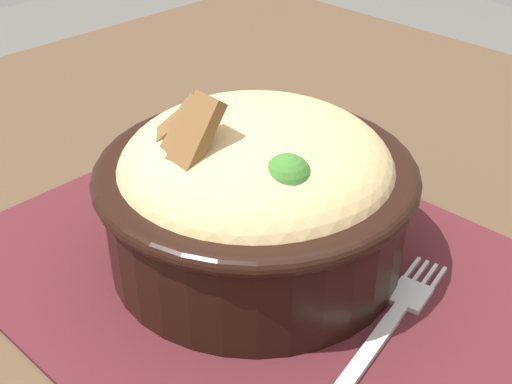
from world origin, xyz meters
The scene contains 4 objects.
table centered at (0.00, 0.00, 0.67)m, with size 1.03×0.98×0.74m.
placemat centered at (-0.02, 0.01, 0.74)m, with size 0.40×0.29×0.00m, color #47191E.
bowl centered at (-0.05, 0.01, 0.80)m, with size 0.21×0.21×0.13m.
fork centered at (0.06, 0.03, 0.75)m, with size 0.04×0.13×0.00m.
Camera 1 is at (0.21, -0.24, 1.03)m, focal length 47.74 mm.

